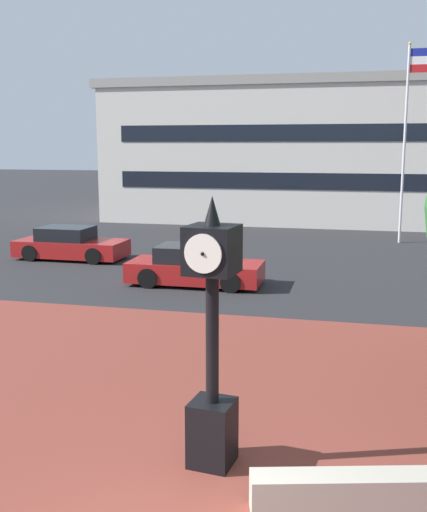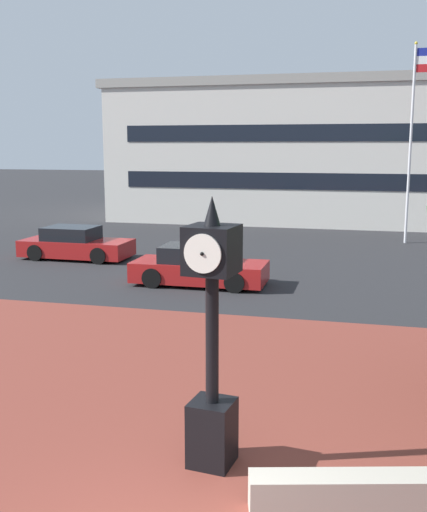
% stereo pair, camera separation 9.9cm
% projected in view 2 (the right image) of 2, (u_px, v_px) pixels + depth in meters
% --- Properties ---
extents(plaza_brick_paving, '(44.00, 14.06, 0.01)m').
position_uv_depth(plaza_brick_paving, '(234.00, 445.00, 9.24)').
color(plaza_brick_paving, brown).
rests_on(plaza_brick_paving, ground).
extents(planter_wall, '(3.20, 1.20, 0.50)m').
position_uv_depth(planter_wall, '(379.00, 494.00, 7.50)').
color(planter_wall, '#ADA393').
rests_on(planter_wall, ground).
extents(street_clock, '(0.72, 0.77, 3.81)m').
position_uv_depth(street_clock, '(212.00, 344.00, 8.39)').
color(street_clock, black).
rests_on(street_clock, ground).
extents(car_street_near, '(4.32, 1.87, 1.28)m').
position_uv_depth(car_street_near, '(198.00, 267.00, 19.83)').
color(car_street_near, maroon).
rests_on(car_street_near, ground).
extents(car_street_mid, '(4.36, 1.97, 1.28)m').
position_uv_depth(car_street_mid, '(75.00, 244.00, 24.43)').
color(car_street_mid, maroon).
rests_on(car_street_mid, ground).
extents(flagpole_primary, '(1.76, 0.14, 8.96)m').
position_uv_depth(flagpole_primary, '(416.00, 125.00, 27.45)').
color(flagpole_primary, silver).
rests_on(flagpole_primary, ground).
extents(civic_building, '(30.97, 11.70, 8.19)m').
position_uv_depth(civic_building, '(373.00, 152.00, 37.31)').
color(civic_building, beige).
rests_on(civic_building, ground).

